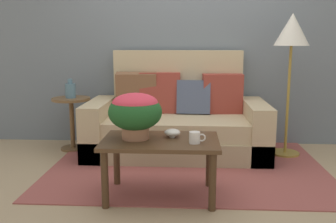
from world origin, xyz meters
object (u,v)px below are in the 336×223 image
at_px(potted_plant, 135,111).
at_px(snack_bowl, 172,133).
at_px(coffee_mug, 195,138).
at_px(coffee_table, 161,149).
at_px(couch, 177,122).
at_px(side_table, 72,114).
at_px(table_vase, 70,90).
at_px(floor_lamp, 292,39).

height_order(potted_plant, snack_bowl, potted_plant).
xyz_separation_m(coffee_mug, snack_bowl, (-0.18, 0.17, -0.01)).
height_order(coffee_table, snack_bowl, snack_bowl).
xyz_separation_m(couch, coffee_table, (-0.09, -1.24, 0.06)).
distance_m(coffee_table, snack_bowl, 0.16).
relative_size(side_table, coffee_mug, 4.78).
distance_m(snack_bowl, table_vase, 1.69).
distance_m(side_table, table_vase, 0.27).
distance_m(couch, coffee_table, 1.24).
bearing_deg(floor_lamp, side_table, 178.24).
distance_m(side_table, floor_lamp, 2.53).
height_order(coffee_mug, snack_bowl, coffee_mug).
height_order(coffee_table, side_table, side_table).
bearing_deg(coffee_table, potted_plant, 175.06).
bearing_deg(side_table, snack_bowl, -45.01).
distance_m(floor_lamp, potted_plant, 1.97).
relative_size(coffee_table, snack_bowl, 7.05).
distance_m(coffee_mug, snack_bowl, 0.25).
height_order(side_table, floor_lamp, floor_lamp).
bearing_deg(floor_lamp, table_vase, 178.44).
relative_size(coffee_table, side_table, 1.51).
xyz_separation_m(side_table, snack_bowl, (1.20, -1.20, 0.10)).
bearing_deg(snack_bowl, table_vase, 135.14).
xyz_separation_m(coffee_table, side_table, (-1.11, 1.28, 0.02)).
bearing_deg(potted_plant, floor_lamp, 38.81).
relative_size(coffee_table, potted_plant, 2.16).
distance_m(coffee_table, floor_lamp, 1.95).
distance_m(potted_plant, table_vase, 1.55).
xyz_separation_m(couch, coffee_mug, (0.18, -1.34, 0.18)).
bearing_deg(coffee_mug, floor_lamp, 52.16).
height_order(side_table, coffee_mug, side_table).
height_order(floor_lamp, coffee_mug, floor_lamp).
relative_size(couch, coffee_mug, 15.33).
relative_size(coffee_mug, snack_bowl, 0.98).
height_order(coffee_table, coffee_mug, coffee_mug).
bearing_deg(floor_lamp, couch, 178.17).
xyz_separation_m(snack_bowl, table_vase, (-1.19, 1.19, 0.18)).
height_order(side_table, potted_plant, potted_plant).
bearing_deg(couch, snack_bowl, -89.85).
bearing_deg(snack_bowl, floor_lamp, 43.42).
bearing_deg(snack_bowl, potted_plant, -167.90).
distance_m(floor_lamp, table_vase, 2.45).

